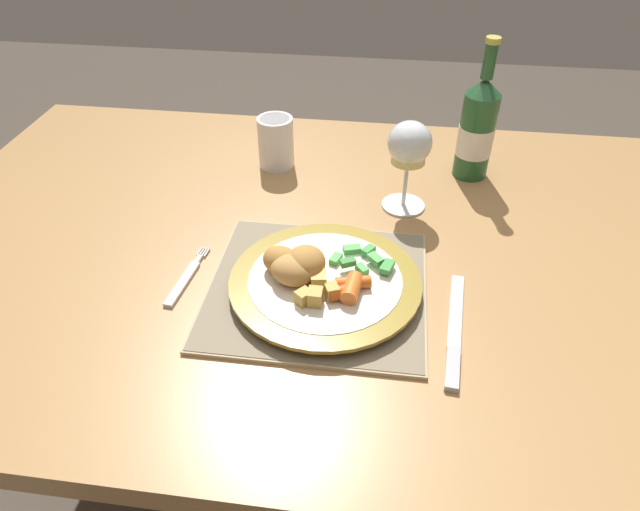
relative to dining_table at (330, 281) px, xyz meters
name	(u,v)px	position (x,y,z in m)	size (l,w,h in m)	color
ground_plane	(327,485)	(0.00, 0.00, -0.66)	(6.00, 6.00, 0.00)	#4C4238
dining_table	(330,281)	(0.00, 0.00, 0.00)	(1.42, 0.90, 0.74)	#AD7F4C
placemat	(317,288)	(-0.01, -0.12, 0.09)	(0.31, 0.30, 0.01)	tan
dinner_plate	(325,283)	(0.01, -0.12, 0.10)	(0.28, 0.28, 0.02)	white
breaded_croquettes	(297,265)	(-0.03, -0.12, 0.13)	(0.11, 0.09, 0.05)	tan
green_beans_pile	(363,259)	(0.06, -0.08, 0.12)	(0.10, 0.07, 0.02)	#4CA84C
glazed_carrots	(350,287)	(0.04, -0.15, 0.12)	(0.06, 0.05, 0.02)	orange
fork	(185,279)	(-0.20, -0.13, 0.09)	(0.03, 0.14, 0.01)	silver
table_knife	(454,338)	(0.19, -0.19, 0.09)	(0.04, 0.22, 0.01)	silver
wine_glass	(409,148)	(0.11, 0.12, 0.20)	(0.08, 0.08, 0.16)	silver
bottle	(477,129)	(0.24, 0.25, 0.18)	(0.07, 0.07, 0.26)	#23562D
roast_potatoes	(317,290)	(0.00, -0.16, 0.12)	(0.06, 0.06, 0.02)	gold
drinking_cup	(276,141)	(-0.13, 0.24, 0.14)	(0.07, 0.07, 0.10)	white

